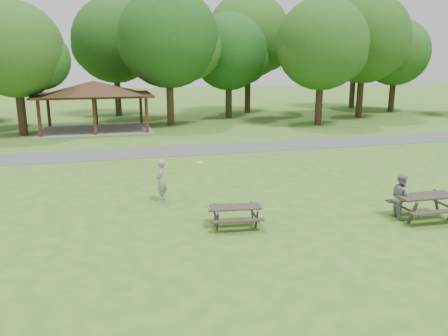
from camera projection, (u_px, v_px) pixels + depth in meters
ground at (226, 245)px, 12.60m from camera, size 160.00×160.00×0.00m
asphalt_path at (164, 151)px, 25.74m from camera, size 120.00×3.20×0.02m
pavilion at (94, 90)px, 33.39m from camera, size 8.60×7.01×3.76m
tree_row_d at (16, 53)px, 30.13m from camera, size 6.93×6.60×9.27m
tree_row_e at (170, 41)px, 35.00m from camera, size 8.40×8.00×11.02m
tree_row_f at (230, 54)px, 40.01m from camera, size 7.35×7.00×9.55m
tree_row_g at (323, 47)px, 35.30m from camera, size 7.77×7.40×10.25m
tree_row_h at (365, 41)px, 39.93m from camera, size 8.61×8.20×11.37m
tree_row_i at (396, 54)px, 44.98m from camera, size 7.14×6.80×9.52m
tree_deep_b at (116, 43)px, 41.48m from camera, size 8.40×8.00×11.13m
tree_deep_c at (249, 38)px, 43.67m from camera, size 8.82×8.40×11.90m
tree_deep_d at (356, 44)px, 48.44m from camera, size 8.40×8.00×11.27m
picnic_table_middle at (235, 211)px, 13.94m from camera, size 1.75×1.47×0.70m
picnic_table_far at (426, 201)px, 14.58m from camera, size 2.05×1.68×0.86m
frisbee_in_flight at (199, 163)px, 15.94m from camera, size 0.30×0.30×0.02m
frisbee_thrower at (161, 180)px, 16.43m from camera, size 0.55×0.68×1.62m
frisbee_catcher at (401, 196)px, 14.70m from camera, size 0.71×0.84×1.53m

